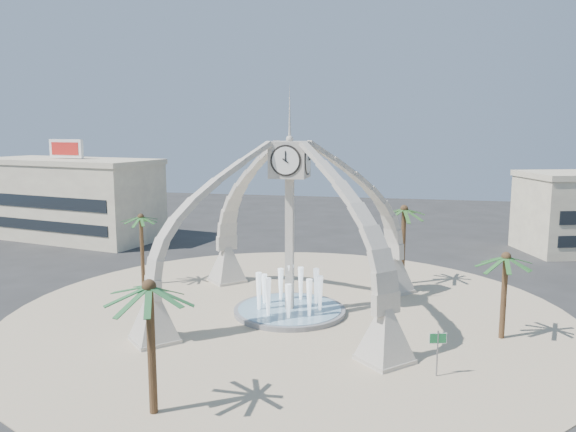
% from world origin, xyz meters
% --- Properties ---
extents(ground, '(140.00, 140.00, 0.00)m').
position_xyz_m(ground, '(0.00, 0.00, 0.00)').
color(ground, '#282828').
rests_on(ground, ground).
extents(plaza, '(40.00, 40.00, 0.06)m').
position_xyz_m(plaza, '(0.00, 0.00, 0.03)').
color(plaza, tan).
rests_on(plaza, ground).
extents(clock_tower, '(17.94, 17.94, 16.30)m').
position_xyz_m(clock_tower, '(-0.00, -0.00, 6.49)').
color(clock_tower, '#BEB4A9').
rests_on(clock_tower, ground).
extents(fountain, '(8.00, 8.00, 3.62)m').
position_xyz_m(fountain, '(0.00, 0.00, 0.29)').
color(fountain, gray).
rests_on(fountain, ground).
extents(building_nw, '(23.75, 13.73, 11.90)m').
position_xyz_m(building_nw, '(-32.00, 22.00, 4.83)').
color(building_nw, beige).
rests_on(building_nw, ground).
extents(palm_east, '(4.27, 4.27, 6.02)m').
position_xyz_m(palm_east, '(14.12, -1.84, 5.24)').
color(palm_east, brown).
rests_on(palm_east, ground).
extents(palm_west, '(4.01, 4.01, 6.53)m').
position_xyz_m(palm_west, '(-13.69, 4.56, 5.79)').
color(palm_west, brown).
rests_on(palm_west, ground).
extents(palm_north, '(4.40, 4.40, 7.30)m').
position_xyz_m(palm_north, '(7.73, 9.51, 6.42)').
color(palm_north, brown).
rests_on(palm_north, ground).
extents(palm_south, '(4.99, 4.99, 6.91)m').
position_xyz_m(palm_south, '(-3.15, -15.32, 6.04)').
color(palm_south, brown).
rests_on(palm_south, ground).
extents(street_sign, '(0.92, 0.27, 2.59)m').
position_xyz_m(street_sign, '(9.89, -8.44, 1.85)').
color(street_sign, slate).
rests_on(street_sign, ground).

